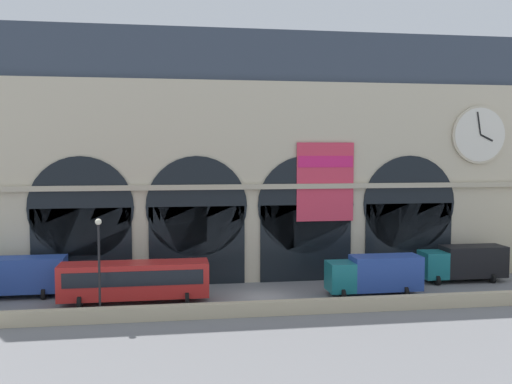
{
  "coord_description": "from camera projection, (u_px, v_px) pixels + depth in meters",
  "views": [
    {
      "loc": [
        -7.06,
        -43.21,
        11.39
      ],
      "look_at": [
        0.33,
        5.0,
        7.91
      ],
      "focal_mm": 39.78,
      "sensor_mm": 36.0,
      "label": 1
    }
  ],
  "objects": [
    {
      "name": "station_building",
      "position": [
        248.0,
        160.0,
        51.46
      ],
      "size": [
        49.56,
        6.1,
        21.92
      ],
      "color": "beige",
      "rests_on": "ground"
    },
    {
      "name": "ground_plane",
      "position": [
        261.0,
        297.0,
        44.48
      ],
      "size": [
        200.0,
        200.0,
        0.0
      ],
      "primitive_type": "plane",
      "color": "slate"
    },
    {
      "name": "box_truck_west",
      "position": [
        17.0,
        276.0,
        44.31
      ],
      "size": [
        7.5,
        2.91,
        3.12
      ],
      "color": "#19727A",
      "rests_on": "ground"
    },
    {
      "name": "box_truck_mideast",
      "position": [
        375.0,
        274.0,
        45.02
      ],
      "size": [
        7.5,
        2.91,
        3.12
      ],
      "color": "#19727A",
      "rests_on": "ground"
    },
    {
      "name": "box_truck_east",
      "position": [
        464.0,
        262.0,
        49.75
      ],
      "size": [
        7.5,
        2.91,
        3.12
      ],
      "color": "#19727A",
      "rests_on": "ground"
    },
    {
      "name": "bus_midwest",
      "position": [
        135.0,
        280.0,
        42.44
      ],
      "size": [
        11.0,
        3.25,
        3.1
      ],
      "color": "red",
      "rests_on": "ground"
    },
    {
      "name": "quay_parapet_wall",
      "position": [
        273.0,
        308.0,
        39.51
      ],
      "size": [
        90.0,
        0.7,
        0.99
      ],
      "primitive_type": "cube",
      "color": "#BCAD8C",
      "rests_on": "ground"
    },
    {
      "name": "street_lamp_quayside",
      "position": [
        99.0,
        255.0,
        38.23
      ],
      "size": [
        0.44,
        0.44,
        6.9
      ],
      "color": "black",
      "rests_on": "ground"
    }
  ]
}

